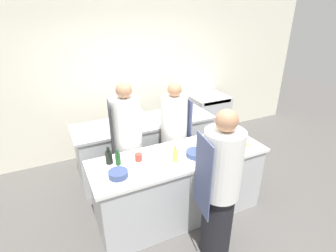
{
  "coord_description": "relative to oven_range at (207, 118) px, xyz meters",
  "views": [
    {
      "loc": [
        -1.35,
        -2.46,
        2.59
      ],
      "look_at": [
        0.0,
        0.35,
        1.17
      ],
      "focal_mm": 28.0,
      "sensor_mm": 36.0,
      "label": 1
    }
  ],
  "objects": [
    {
      "name": "chef_at_pass_far",
      "position": [
        -2.06,
        -1.14,
        0.39
      ],
      "size": [
        0.44,
        0.42,
        1.75
      ],
      "rotation": [
        0.0,
        0.0,
        1.4
      ],
      "color": "black",
      "rests_on": "ground_plane"
    },
    {
      "name": "bottle_vinegar",
      "position": [
        -2.32,
        -1.62,
        0.51
      ],
      "size": [
        0.06,
        0.06,
        0.19
      ],
      "color": "#19471E",
      "rests_on": "prep_counter"
    },
    {
      "name": "chef_at_stove",
      "position": [
        -1.34,
        -1.13,
        0.35
      ],
      "size": [
        0.41,
        0.39,
        1.66
      ],
      "rotation": [
        0.0,
        0.0,
        -1.67
      ],
      "color": "black",
      "rests_on": "ground_plane"
    },
    {
      "name": "cup",
      "position": [
        -2.07,
        -1.64,
        0.48
      ],
      "size": [
        0.09,
        0.09,
        0.09
      ],
      "color": "#B2382D",
      "rests_on": "prep_counter"
    },
    {
      "name": "chef_at_prep_near",
      "position": [
        -1.48,
        -2.45,
        0.39
      ],
      "size": [
        0.44,
        0.42,
        1.75
      ],
      "rotation": [
        0.0,
        0.0,
        1.4
      ],
      "color": "black",
      "rests_on": "ground_plane"
    },
    {
      "name": "bottle_wine",
      "position": [
        -1.69,
        -1.84,
        0.52
      ],
      "size": [
        0.07,
        0.07,
        0.21
      ],
      "color": "#B2A84C",
      "rests_on": "prep_counter"
    },
    {
      "name": "bottle_olive_oil",
      "position": [
        -2.4,
        -1.55,
        0.52
      ],
      "size": [
        0.08,
        0.08,
        0.21
      ],
      "color": "black",
      "rests_on": "prep_counter"
    },
    {
      "name": "prep_counter",
      "position": [
        -1.57,
        -1.74,
        -0.02
      ],
      "size": [
        2.24,
        0.75,
        0.92
      ],
      "color": "#B7BABC",
      "rests_on": "ground_plane"
    },
    {
      "name": "ground_plane",
      "position": [
        -1.57,
        -1.74,
        -0.48
      ],
      "size": [
        16.0,
        16.0,
        0.0
      ],
      "primitive_type": "plane",
      "color": "#4C4947"
    },
    {
      "name": "oven_range",
      "position": [
        0.0,
        0.0,
        0.0
      ],
      "size": [
        0.72,
        0.68,
        0.96
      ],
      "color": "#B7BABC",
      "rests_on": "ground_plane"
    },
    {
      "name": "cutting_board",
      "position": [
        -0.8,
        -1.86,
        0.44
      ],
      "size": [
        0.4,
        0.19,
        0.01
      ],
      "color": "tan",
      "rests_on": "prep_counter"
    },
    {
      "name": "wall_back",
      "position": [
        -1.57,
        0.39,
        0.92
      ],
      "size": [
        8.0,
        0.06,
        2.8
      ],
      "color": "silver",
      "rests_on": "ground_plane"
    },
    {
      "name": "bowl_prep_small",
      "position": [
        -1.4,
        -1.84,
        0.47
      ],
      "size": [
        0.25,
        0.25,
        0.06
      ],
      "color": "navy",
      "rests_on": "prep_counter"
    },
    {
      "name": "bowl_mixing_large",
      "position": [
        -2.38,
        -1.86,
        0.47
      ],
      "size": [
        0.21,
        0.21,
        0.07
      ],
      "color": "navy",
      "rests_on": "prep_counter"
    },
    {
      "name": "stockpot",
      "position": [
        -1.81,
        -0.69,
        0.56
      ],
      "size": [
        0.29,
        0.29,
        0.25
      ],
      "color": "#B7BABC",
      "rests_on": "pass_counter"
    },
    {
      "name": "pass_counter",
      "position": [
        -1.58,
        -0.56,
        -0.02
      ],
      "size": [
        2.28,
        0.74,
        0.92
      ],
      "color": "#B7BABC",
      "rests_on": "ground_plane"
    }
  ]
}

